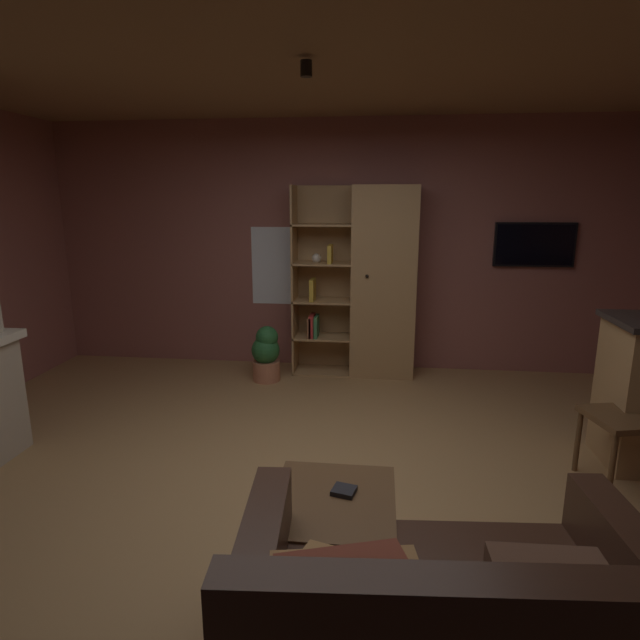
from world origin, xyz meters
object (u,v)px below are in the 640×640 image
(leather_couch, at_px, (441,638))
(potted_floor_plant, at_px, (266,353))
(coffee_table, at_px, (333,515))
(bookshelf_cabinet, at_px, (375,284))
(wall_mounted_tv, at_px, (534,245))
(table_book_0, at_px, (344,491))
(dining_chair, at_px, (638,408))

(leather_couch, distance_m, potted_floor_plant, 3.70)
(leather_couch, bearing_deg, coffee_table, 125.08)
(leather_couch, xyz_separation_m, coffee_table, (-0.45, 0.64, 0.04))
(bookshelf_cabinet, height_order, potted_floor_plant, bookshelf_cabinet)
(coffee_table, bearing_deg, wall_mounted_tv, 62.25)
(leather_couch, height_order, coffee_table, leather_couch)
(bookshelf_cabinet, height_order, table_book_0, bookshelf_cabinet)
(bookshelf_cabinet, height_order, coffee_table, bookshelf_cabinet)
(leather_couch, bearing_deg, dining_chair, 50.88)
(leather_couch, bearing_deg, bookshelf_cabinet, 94.62)
(potted_floor_plant, height_order, wall_mounted_tv, wall_mounted_tv)
(leather_couch, bearing_deg, wall_mounted_tv, 71.76)
(coffee_table, height_order, potted_floor_plant, potted_floor_plant)
(potted_floor_plant, bearing_deg, wall_mounted_tv, 11.82)
(table_book_0, relative_size, dining_chair, 0.12)
(bookshelf_cabinet, bearing_deg, leather_couch, -85.38)
(leather_couch, distance_m, table_book_0, 0.81)
(table_book_0, bearing_deg, potted_floor_plant, 109.93)
(leather_couch, distance_m, wall_mounted_tv, 4.34)
(bookshelf_cabinet, distance_m, dining_chair, 2.70)
(table_book_0, distance_m, potted_floor_plant, 2.91)
(coffee_table, bearing_deg, bookshelf_cabinet, 87.39)
(bookshelf_cabinet, bearing_deg, dining_chair, -49.67)
(wall_mounted_tv, bearing_deg, coffee_table, -117.75)
(table_book_0, xyz_separation_m, potted_floor_plant, (-0.99, 2.73, -0.16))
(bookshelf_cabinet, bearing_deg, coffee_table, -92.61)
(coffee_table, bearing_deg, dining_chair, 30.67)
(dining_chair, bearing_deg, leather_couch, -129.12)
(dining_chair, relative_size, wall_mounted_tv, 1.15)
(dining_chair, height_order, potted_floor_plant, dining_chair)
(dining_chair, relative_size, potted_floor_plant, 1.60)
(table_book_0, bearing_deg, bookshelf_cabinet, 88.20)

